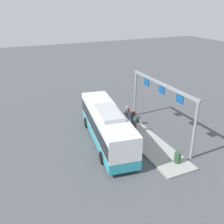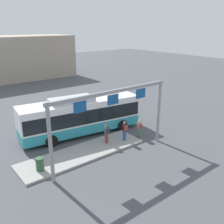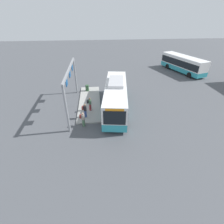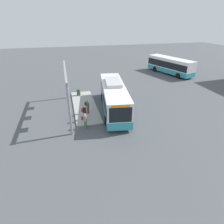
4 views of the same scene
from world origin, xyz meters
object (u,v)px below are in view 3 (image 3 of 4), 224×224
object	(u,v)px
person_boarding	(83,119)
person_waiting_near	(85,110)
person_waiting_mid	(90,104)
bus_main	(116,95)
trash_bin	(87,88)
bus_background_left	(183,63)

from	to	relation	value
person_boarding	person_waiting_near	world-z (taller)	person_waiting_near
person_boarding	person_waiting_near	bearing A→B (deg)	110.12
person_waiting_near	person_waiting_mid	bearing A→B (deg)	82.18
bus_main	person_waiting_near	xyz separation A→B (m)	(1.89, -3.73, -0.76)
person_waiting_mid	trash_bin	xyz separation A→B (m)	(-5.93, -0.51, -0.44)
person_boarding	person_waiting_mid	size ratio (longest dim) A/B	1.00
person_boarding	person_waiting_mid	xyz separation A→B (m)	(-3.02, 0.68, 0.16)
bus_main	person_waiting_near	size ratio (longest dim) A/B	6.56
bus_main	person_boarding	world-z (taller)	bus_main
person_waiting_near	trash_bin	xyz separation A→B (m)	(-7.42, 0.01, -0.44)
bus_main	person_waiting_mid	xyz separation A→B (m)	(0.41, -3.21, -0.76)
bus_main	person_waiting_mid	world-z (taller)	bus_main
person_waiting_near	trash_bin	distance (m)	7.43
person_boarding	trash_bin	size ratio (longest dim) A/B	1.86
person_waiting_near	trash_bin	size ratio (longest dim) A/B	1.86
bus_main	person_waiting_near	world-z (taller)	bus_main
bus_main	person_waiting_mid	distance (m)	3.33
person_boarding	trash_bin	bearing A→B (deg)	115.06
bus_main	person_boarding	size ratio (longest dim) A/B	6.56
person_boarding	trash_bin	xyz separation A→B (m)	(-8.95, 0.17, -0.28)
person_waiting_mid	trash_bin	bearing A→B (deg)	106.76
bus_background_left	trash_bin	bearing A→B (deg)	-84.71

